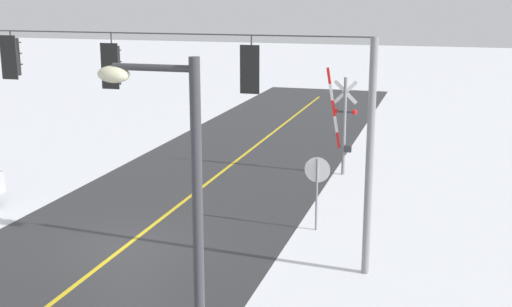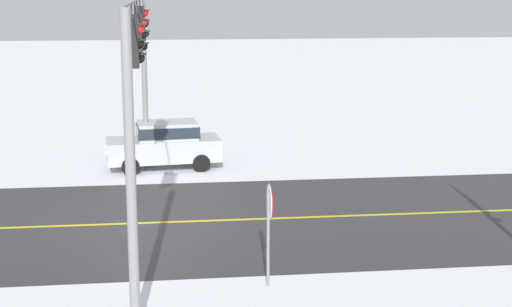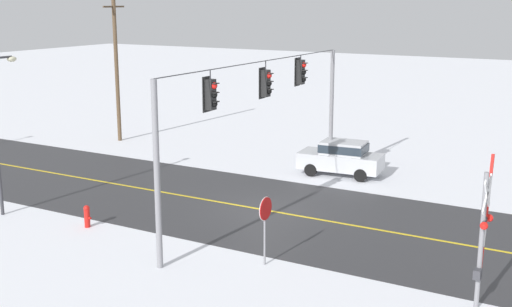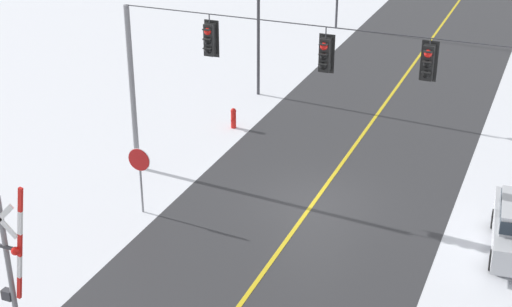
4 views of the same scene
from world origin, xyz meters
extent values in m
plane|color=white|center=(0.00, 0.00, 0.00)|extent=(160.00, 160.00, 0.00)
cylinder|color=gray|center=(-7.00, 0.00, 3.10)|extent=(0.20, 0.20, 6.20)
cylinder|color=#38383D|center=(0.00, 0.00, 6.20)|extent=(14.00, 0.04, 0.04)
cylinder|color=#38383D|center=(-3.85, 0.00, 6.04)|extent=(0.04, 0.04, 0.33)
cube|color=black|center=(-3.85, 0.00, 5.33)|extent=(0.34, 0.28, 1.08)
cube|color=black|center=(-3.85, 0.16, 5.33)|extent=(0.52, 0.03, 1.26)
sphere|color=red|center=(-3.85, -0.15, 5.65)|extent=(0.24, 0.24, 0.24)
cube|color=black|center=(-3.85, -0.22, 5.73)|extent=(0.26, 0.16, 0.03)
sphere|color=black|center=(-3.85, -0.15, 5.33)|extent=(0.24, 0.24, 0.24)
cube|color=black|center=(-3.85, -0.22, 5.41)|extent=(0.26, 0.16, 0.03)
sphere|color=black|center=(-3.85, -0.15, 5.01)|extent=(0.24, 0.24, 0.24)
cube|color=black|center=(-3.85, -0.22, 5.09)|extent=(0.26, 0.16, 0.03)
cylinder|color=#38383D|center=(0.17, 0.00, 6.02)|extent=(0.04, 0.04, 0.36)
cube|color=black|center=(0.17, 0.00, 5.30)|extent=(0.34, 0.28, 1.08)
cube|color=black|center=(0.17, 0.16, 5.30)|extent=(0.52, 0.03, 1.26)
sphere|color=red|center=(0.17, -0.15, 5.62)|extent=(0.24, 0.24, 0.24)
cube|color=black|center=(0.17, -0.22, 5.70)|extent=(0.26, 0.16, 0.03)
sphere|color=black|center=(0.17, -0.15, 5.30)|extent=(0.24, 0.24, 0.24)
cube|color=black|center=(0.17, -0.22, 5.38)|extent=(0.26, 0.16, 0.03)
sphere|color=black|center=(0.17, -0.15, 4.98)|extent=(0.24, 0.24, 0.24)
cube|color=black|center=(0.17, -0.22, 5.06)|extent=(0.26, 0.16, 0.03)
cylinder|color=#38383D|center=(3.40, 0.00, 6.10)|extent=(0.04, 0.04, 0.21)
cube|color=black|center=(3.40, 0.00, 5.45)|extent=(0.34, 0.28, 1.08)
cube|color=black|center=(3.40, 0.16, 5.45)|extent=(0.52, 0.03, 1.26)
sphere|color=red|center=(3.40, -0.15, 5.77)|extent=(0.24, 0.24, 0.24)
cube|color=black|center=(3.40, -0.22, 5.86)|extent=(0.26, 0.16, 0.03)
sphere|color=black|center=(3.40, -0.15, 5.45)|extent=(0.24, 0.24, 0.24)
cube|color=black|center=(3.40, -0.22, 5.54)|extent=(0.26, 0.16, 0.03)
sphere|color=black|center=(3.40, -0.15, 5.13)|extent=(0.24, 0.24, 0.24)
cube|color=black|center=(3.40, -0.22, 5.22)|extent=(0.26, 0.16, 0.03)
cylinder|color=gray|center=(-5.10, -2.87, 1.15)|extent=(0.07, 0.07, 2.30)
cylinder|color=#B71414|center=(-5.10, -2.91, 1.95)|extent=(0.76, 0.03, 0.76)
cylinder|color=white|center=(-5.10, -2.89, 1.95)|extent=(0.80, 0.01, 0.80)
cylinder|color=gray|center=(-4.89, -9.65, 2.00)|extent=(0.14, 0.14, 4.00)
cube|color=white|center=(-4.89, -9.70, 3.40)|extent=(0.98, 0.04, 0.98)
cube|color=white|center=(-4.89, -9.70, 3.40)|extent=(0.98, 0.04, 0.98)
cube|color=#38383D|center=(-4.89, -9.69, 2.60)|extent=(0.80, 0.06, 0.08)
sphere|color=red|center=(-5.27, -9.75, 2.60)|extent=(0.22, 0.22, 0.22)
sphere|color=red|center=(-4.51, -9.75, 2.60)|extent=(0.22, 0.22, 0.22)
cube|color=red|center=(-4.66, -9.65, 1.43)|extent=(0.21, 0.08, 0.67)
cube|color=white|center=(-4.54, -9.65, 2.08)|extent=(0.21, 0.08, 0.67)
cube|color=red|center=(-4.43, -9.65, 2.73)|extent=(0.21, 0.08, 0.67)
cube|color=white|center=(-4.32, -9.65, 3.38)|extent=(0.21, 0.08, 0.67)
cube|color=red|center=(-4.21, -9.65, 4.04)|extent=(0.21, 0.08, 0.67)
cube|color=#38383D|center=(-5.07, -9.65, 1.10)|extent=(0.28, 0.20, 0.28)
cylinder|color=#38383D|center=(-5.80, 9.00, 3.25)|extent=(0.14, 0.14, 6.50)
cylinder|color=#38383D|center=(-5.25, 9.00, 6.35)|extent=(1.10, 0.09, 0.09)
ellipsoid|color=beige|center=(-4.70, 9.00, 6.25)|extent=(0.44, 0.28, 0.22)
camera|label=1|loc=(-8.78, 16.56, 7.25)|focal=46.46mm
camera|label=2|loc=(-21.39, -0.63, 6.54)|focal=54.64mm
camera|label=3|loc=(-23.04, -12.72, 8.55)|focal=46.24mm
camera|label=4|loc=(7.05, -22.25, 12.69)|focal=53.88mm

